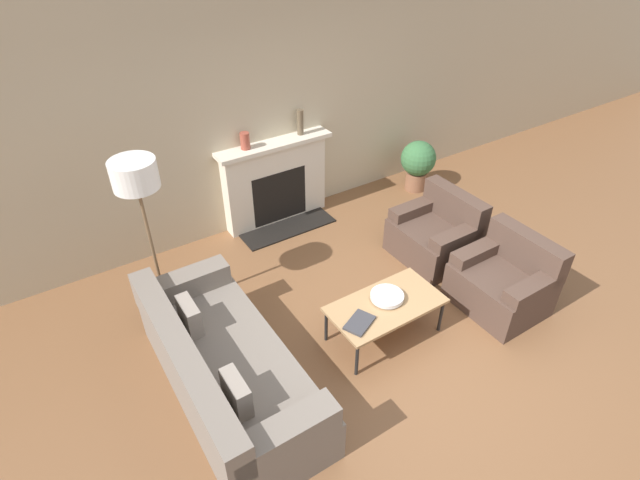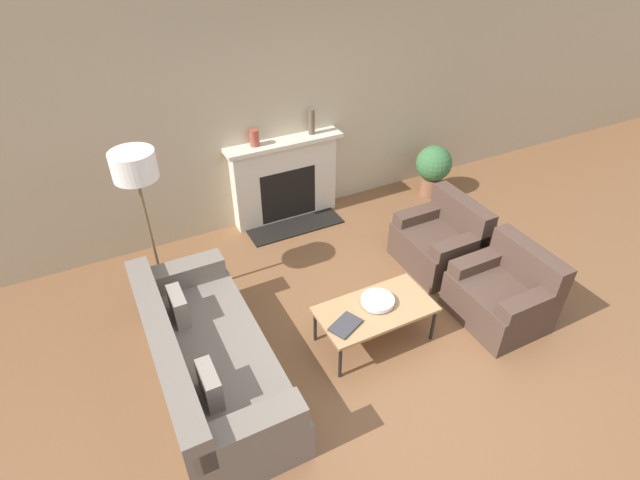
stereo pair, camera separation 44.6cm
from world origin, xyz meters
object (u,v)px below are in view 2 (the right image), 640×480
at_px(coffee_table, 375,310).
at_px(floor_lamp, 137,179).
at_px(armchair_near, 503,294).
at_px(mantel_vase_center_left, 312,122).
at_px(armchair_far, 441,241).
at_px(bowl, 378,301).
at_px(fireplace, 285,181).
at_px(book, 345,325).
at_px(potted_plant, 433,167).
at_px(mantel_vase_left, 254,138).
at_px(couch, 207,360).

relative_size(coffee_table, floor_lamp, 0.63).
distance_m(armchair_near, mantel_vase_center_left, 2.94).
bearing_deg(armchair_far, bowl, -62.97).
distance_m(fireplace, mantel_vase_center_left, 0.81).
distance_m(fireplace, floor_lamp, 2.19).
bearing_deg(coffee_table, bowl, 44.20).
height_order(armchair_near, book, armchair_near).
xyz_separation_m(book, potted_plant, (2.53, 2.06, 0.00)).
relative_size(floor_lamp, potted_plant, 2.38).
bearing_deg(mantel_vase_left, fireplace, -2.39).
distance_m(armchair_near, coffee_table, 1.33).
bearing_deg(mantel_vase_center_left, potted_plant, -13.00).
xyz_separation_m(armchair_near, bowl, (-1.25, 0.35, 0.15)).
bearing_deg(coffee_table, fireplace, 86.80).
relative_size(fireplace, armchair_near, 1.70).
xyz_separation_m(floor_lamp, mantel_vase_center_left, (2.16, 0.89, -0.20)).
height_order(coffee_table, mantel_vase_center_left, mantel_vase_center_left).
bearing_deg(potted_plant, fireplace, 169.77).
bearing_deg(potted_plant, book, -140.86).
bearing_deg(book, mantel_vase_center_left, 45.49).
height_order(couch, potted_plant, couch).
xyz_separation_m(book, mantel_vase_left, (0.14, 2.44, 0.76)).
height_order(bowl, potted_plant, potted_plant).
bearing_deg(mantel_vase_center_left, armchair_far, -64.93).
relative_size(armchair_far, floor_lamp, 0.50).
height_order(coffee_table, potted_plant, potted_plant).
relative_size(armchair_near, book, 2.56).
distance_m(coffee_table, mantel_vase_center_left, 2.57).
distance_m(book, floor_lamp, 2.26).
bearing_deg(mantel_vase_center_left, coffee_table, -102.21).
xyz_separation_m(fireplace, mantel_vase_center_left, (0.38, 0.01, 0.71)).
height_order(armchair_near, bowl, armchair_near).
distance_m(book, mantel_vase_center_left, 2.72).
relative_size(armchair_far, mantel_vase_left, 4.40).
relative_size(coffee_table, bowl, 3.45).
relative_size(bowl, floor_lamp, 0.18).
height_order(fireplace, bowl, fireplace).
bearing_deg(armchair_near, floor_lamp, -121.00).
relative_size(fireplace, floor_lamp, 0.86).
distance_m(book, potted_plant, 3.26).
relative_size(armchair_near, potted_plant, 1.19).
height_order(mantel_vase_left, potted_plant, mantel_vase_left).
distance_m(fireplace, mantel_vase_left, 0.75).
xyz_separation_m(book, floor_lamp, (-1.29, 1.55, 1.03)).
relative_size(couch, mantel_vase_center_left, 6.79).
relative_size(bowl, mantel_vase_center_left, 1.02).
distance_m(armchair_near, potted_plant, 2.45).
relative_size(fireplace, coffee_table, 1.35).
relative_size(couch, potted_plant, 2.91).
distance_m(floor_lamp, mantel_vase_left, 1.70).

